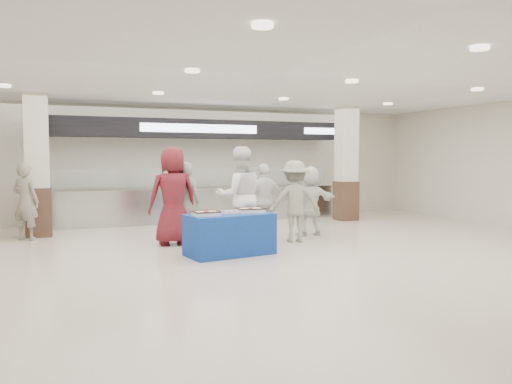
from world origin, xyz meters
name	(u,v)px	position (x,y,z in m)	size (l,w,h in m)	color
ground	(277,258)	(0.00, 0.00, 0.00)	(14.00, 14.00, 0.00)	beige
serving_line	(198,180)	(0.00, 5.40, 1.16)	(8.70, 0.85, 2.80)	#ADB0B4
column_left	(37,169)	(-4.00, 4.20, 1.53)	(0.55, 0.55, 3.20)	#3C271B
column_right	(346,166)	(4.00, 4.20, 1.53)	(0.55, 0.55, 3.20)	#3C271B
display_table	(230,234)	(-0.67, 0.59, 0.38)	(1.55, 0.78, 0.75)	#163F97
sheet_cake_left	(206,213)	(-1.14, 0.51, 0.80)	(0.45, 0.35, 0.09)	silver
sheet_cake_right	(250,210)	(-0.23, 0.69, 0.80)	(0.50, 0.39, 0.10)	silver
cupcake_tray	(231,212)	(-0.63, 0.64, 0.78)	(0.43, 0.36, 0.06)	#B8B8BD
civilian_maroon	(173,196)	(-1.41, 2.01, 1.00)	(0.98, 0.63, 2.00)	maroon
soldier_a	(185,202)	(-1.11, 2.18, 0.84)	(0.61, 0.40, 1.68)	gray
chef_tall	(240,196)	(-0.18, 1.43, 1.00)	(0.97, 0.75, 1.99)	white
chef_short	(265,201)	(0.65, 2.13, 0.82)	(0.96, 0.40, 1.64)	white
soldier_b	(295,201)	(1.05, 1.44, 0.86)	(1.11, 0.64, 1.71)	gray
civilian_white	(309,201)	(1.74, 2.10, 0.79)	(1.47, 0.47, 1.58)	white
soldier_bg	(26,202)	(-4.23, 3.73, 0.83)	(0.61, 0.40, 1.66)	gray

